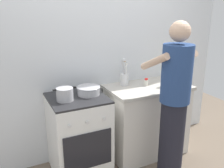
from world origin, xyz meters
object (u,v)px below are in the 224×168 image
Objects in this scene: pot at (65,94)px; spice_bottle at (146,82)px; stove_range at (79,135)px; utensil_crock at (124,77)px; person at (174,105)px; oil_bottle at (169,76)px; mixing_bowl at (89,90)px.

pot is 1.03m from spice_bottle.
utensil_crock reaches higher than stove_range.
utensil_crock is at bearing 105.29° from person.
utensil_crock is 0.27m from spice_bottle.
spice_bottle is 0.29m from oil_bottle.
mixing_bowl is 0.54m from utensil_crock.
pot is at bearing -166.01° from utensil_crock.
spice_bottle is at bearing 1.23° from stove_range.
pot reaches higher than mixing_bowl.
oil_bottle is (1.29, -0.04, 0.05)m from pot.
person is (0.71, -0.57, -0.09)m from mixing_bowl.
person is at bearing -32.86° from stove_range.
utensil_crock is 0.74m from person.
mixing_bowl reaches higher than stove_range.
person is (-0.30, -0.46, -0.15)m from oil_bottle.
mixing_bowl is at bearing 12.73° from pot.
person is at bearing -93.57° from spice_bottle.
mixing_bowl is 0.96× the size of oil_bottle.
utensil_crock is at bearing 14.66° from mixing_bowl.
stove_range is 1.28m from oil_bottle.
utensil_crock is 3.64× the size of spice_bottle.
mixing_bowl is at bearing 174.05° from oil_bottle.
stove_range is 3.36× the size of oil_bottle.
person is (-0.04, -0.57, -0.08)m from spice_bottle.
stove_range is 2.69× the size of utensil_crock.
oil_bottle is (1.01, -0.10, 0.06)m from mixing_bowl.
oil_bottle reaches higher than spice_bottle.
utensil_crock reaches higher than mixing_bowl.
mixing_bowl is at bearing 8.70° from stove_range.
utensil_crock is (0.66, 0.16, 0.56)m from stove_range.
stove_range is at bearing 147.14° from person.
stove_range is at bearing 175.84° from oil_bottle.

